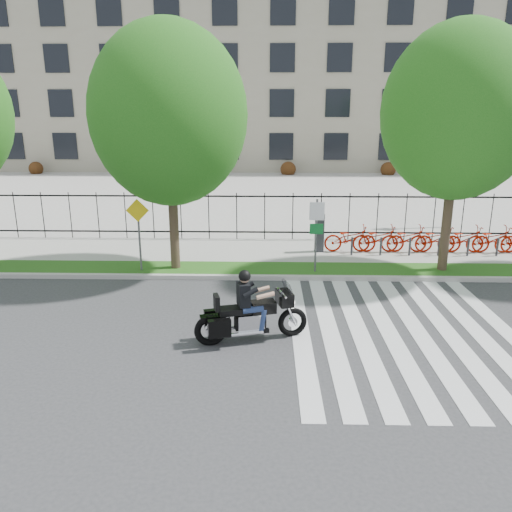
{
  "coord_description": "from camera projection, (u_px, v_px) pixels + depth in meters",
  "views": [
    {
      "loc": [
        1.35,
        -11.78,
        5.35
      ],
      "look_at": [
        0.98,
        3.0,
        1.14
      ],
      "focal_mm": 35.0,
      "sensor_mm": 36.0,
      "label": 1
    }
  ],
  "objects": [
    {
      "name": "motorcycle_rider",
      "position": [
        251.0,
        312.0,
        12.07
      ],
      "size": [
        2.77,
        1.24,
        2.18
      ],
      "color": "black",
      "rests_on": "ground"
    },
    {
      "name": "sidewalk",
      "position": [
        234.0,
        251.0,
        19.97
      ],
      "size": [
        60.0,
        3.5,
        0.15
      ],
      "primitive_type": "cube",
      "color": "#9A9890",
      "rests_on": "ground"
    },
    {
      "name": "lamp_post_right",
      "position": [
        454.0,
        162.0,
        23.24
      ],
      "size": [
        1.06,
        0.7,
        4.25
      ],
      "color": "black",
      "rests_on": "ground"
    },
    {
      "name": "sign_pole_regulatory",
      "position": [
        316.0,
        226.0,
        16.68
      ],
      "size": [
        0.5,
        0.09,
        2.5
      ],
      "color": "#59595B",
      "rests_on": "grass_verge"
    },
    {
      "name": "plaza",
      "position": [
        250.0,
        189.0,
        36.85
      ],
      "size": [
        80.0,
        34.0,
        0.1
      ],
      "primitive_type": "cube",
      "color": "#9A9890",
      "rests_on": "ground"
    },
    {
      "name": "street_tree_1",
      "position": [
        169.0,
        115.0,
        16.17
      ],
      "size": [
        5.13,
        5.13,
        8.13
      ],
      "color": "#3C2A20",
      "rests_on": "grass_verge"
    },
    {
      "name": "crosswalk_stripes",
      "position": [
        403.0,
        332.0,
        12.71
      ],
      "size": [
        5.7,
        8.0,
        0.01
      ],
      "primitive_type": null,
      "color": "silver",
      "rests_on": "ground"
    },
    {
      "name": "sign_pole_warning",
      "position": [
        139.0,
        225.0,
        16.82
      ],
      "size": [
        0.78,
        0.09,
        2.49
      ],
      "color": "#59595B",
      "rests_on": "grass_verge"
    },
    {
      "name": "bike_share_station",
      "position": [
        434.0,
        239.0,
        19.37
      ],
      "size": [
        8.98,
        0.89,
        1.5
      ],
      "color": "#2D2D33",
      "rests_on": "sidewalk"
    },
    {
      "name": "ground",
      "position": [
        215.0,
        330.0,
        12.82
      ],
      "size": [
        120.0,
        120.0,
        0.0
      ],
      "primitive_type": "plane",
      "color": "#333335",
      "rests_on": "ground"
    },
    {
      "name": "street_tree_2",
      "position": [
        458.0,
        112.0,
        15.92
      ],
      "size": [
        4.9,
        4.9,
        8.09
      ],
      "color": "#3C2A20",
      "rests_on": "grass_verge"
    },
    {
      "name": "office_building",
      "position": [
        257.0,
        69.0,
        53.28
      ],
      "size": [
        60.0,
        21.9,
        20.15
      ],
      "color": "gray",
      "rests_on": "ground"
    },
    {
      "name": "curb",
      "position": [
        228.0,
        277.0,
        16.75
      ],
      "size": [
        60.0,
        0.2,
        0.15
      ],
      "primitive_type": "cube",
      "color": "#B1AEA7",
      "rests_on": "ground"
    },
    {
      "name": "iron_fence",
      "position": [
        237.0,
        216.0,
        21.35
      ],
      "size": [
        30.0,
        0.06,
        2.0
      ],
      "primitive_type": null,
      "color": "black",
      "rests_on": "sidewalk"
    },
    {
      "name": "grass_verge",
      "position": [
        229.0,
        270.0,
        17.56
      ],
      "size": [
        60.0,
        1.5,
        0.15
      ],
      "primitive_type": "cube",
      "color": "#225314",
      "rests_on": "ground"
    }
  ]
}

